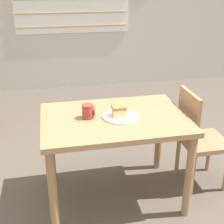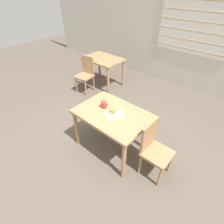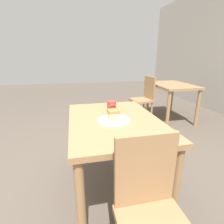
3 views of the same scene
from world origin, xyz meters
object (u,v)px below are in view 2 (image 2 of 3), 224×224
at_px(dining_table_far, 103,63).
at_px(cake_slice, 113,111).
at_px(coffee_mug, 104,105).
at_px(chair_far_corner, 86,73).
at_px(plate, 114,114).
at_px(chair_near_window, 154,149).
at_px(dining_table_near, 112,118).

xyz_separation_m(dining_table_far, cake_slice, (1.70, -1.55, 0.18)).
bearing_deg(coffee_mug, chair_far_corner, 147.47).
xyz_separation_m(dining_table_far, coffee_mug, (1.48, -1.52, 0.18)).
height_order(chair_far_corner, plate, chair_far_corner).
xyz_separation_m(plate, coffee_mug, (-0.23, 0.03, 0.05)).
relative_size(dining_table_far, coffee_mug, 9.27).
bearing_deg(chair_far_corner, cake_slice, -37.96).
xyz_separation_m(dining_table_far, chair_far_corner, (-0.09, -0.52, -0.14)).
bearing_deg(coffee_mug, chair_near_window, 0.74).
height_order(dining_table_far, plate, plate).
relative_size(chair_near_window, chair_far_corner, 1.00).
bearing_deg(dining_table_near, coffee_mug, 173.70).
distance_m(plate, cake_slice, 0.05).
height_order(dining_table_near, dining_table_far, dining_table_near).
distance_m(chair_near_window, plate, 0.73).
bearing_deg(cake_slice, chair_near_window, 3.80).
relative_size(dining_table_far, chair_far_corner, 1.14).
height_order(chair_far_corner, cake_slice, chair_far_corner).
height_order(plate, coffee_mug, coffee_mug).
distance_m(dining_table_far, plate, 2.31).
xyz_separation_m(dining_table_near, chair_near_window, (0.72, 0.03, -0.16)).
relative_size(dining_table_near, chair_far_corner, 1.26).
bearing_deg(dining_table_near, plate, -15.65).
relative_size(chair_far_corner, coffee_mug, 8.16).
bearing_deg(cake_slice, coffee_mug, 171.33).
xyz_separation_m(chair_near_window, plate, (-0.67, -0.04, 0.27)).
relative_size(plate, coffee_mug, 2.60).
xyz_separation_m(chair_near_window, coffee_mug, (-0.91, -0.01, 0.32)).
xyz_separation_m(dining_table_near, chair_far_corner, (-1.76, 1.02, -0.16)).
bearing_deg(dining_table_far, coffee_mug, -45.85).
bearing_deg(cake_slice, chair_far_corner, 149.98).
height_order(dining_table_near, plate, plate).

